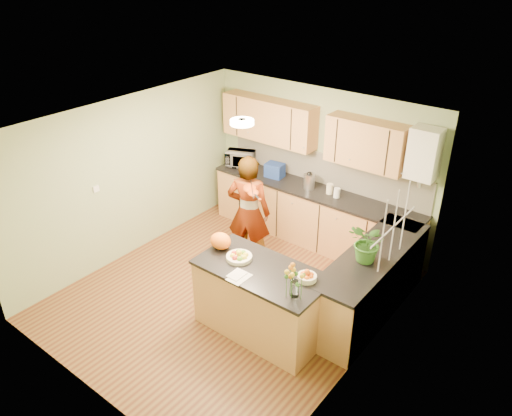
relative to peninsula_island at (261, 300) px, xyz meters
The scene contains 28 objects.
floor 0.96m from the peninsula_island, 158.50° to the left, with size 4.50×4.50×0.00m, color #5C2D1A.
ceiling 2.19m from the peninsula_island, 158.50° to the left, with size 4.00×4.50×0.02m, color white.
wall_back 2.78m from the peninsula_island, 106.88° to the left, with size 4.00×0.02×2.50m, color #99B07D.
wall_front 2.23m from the peninsula_island, 111.75° to the right, with size 4.00×0.02×2.50m, color #99B07D.
wall_left 2.90m from the peninsula_island, behind, with size 0.02×4.50×2.50m, color #99B07D.
wall_right 1.48m from the peninsula_island, 14.02° to the left, with size 0.02×4.50×2.50m, color #99B07D.
back_counter 2.35m from the peninsula_island, 106.68° to the left, with size 3.64×0.62×0.94m.
right_counter 1.48m from the peninsula_island, 51.36° to the left, with size 0.62×2.24×0.94m.
splashback 2.73m from the peninsula_island, 104.89° to the left, with size 3.60×0.02×0.52m, color white.
upper_cabinets 2.92m from the peninsula_island, 111.75° to the left, with size 3.20×0.34×0.70m.
boiler 2.94m from the peninsula_island, 68.90° to the left, with size 0.40×0.30×0.86m.
window_right 1.86m from the peninsula_island, 36.66° to the left, with size 0.01×1.30×1.05m.
light_switch 2.90m from the peninsula_island, behind, with size 0.02×0.09×0.09m, color white.
ceiling_lamp 2.22m from the peninsula_island, 142.02° to the left, with size 0.30×0.30×0.07m.
peninsula_island is the anchor object (origin of this frame).
fruit_dish 0.62m from the peninsula_island, behind, with size 0.32×0.32×0.11m.
orange_bowl 0.77m from the peninsula_island, 15.26° to the left, with size 0.23×0.23×0.13m.
flower_vase 0.98m from the peninsula_island, 16.70° to the right, with size 0.23×0.23×0.43m.
orange_bag 0.90m from the peninsula_island, behind, with size 0.28×0.24×0.21m, color orange.
papers 0.57m from the peninsula_island, 108.43° to the right, with size 0.20×0.27×0.01m, color white.
violinist 1.58m from the peninsula_island, 134.61° to the left, with size 0.65×0.43×1.79m, color tan.
violin 1.56m from the peninsula_island, 135.18° to the left, with size 0.64×0.26×0.13m, color #571B05, non-canonical shape.
microwave 3.23m from the peninsula_island, 134.24° to the left, with size 0.48×0.33×0.27m, color white.
blue_box 2.76m from the peninsula_island, 122.76° to the left, with size 0.30×0.22×0.24m, color navy.
kettle 2.45m from the peninsula_island, 108.81° to the left, with size 0.18×0.18×0.33m.
jar_cream 2.38m from the peninsula_island, 100.10° to the left, with size 0.10×0.10×0.16m, color #FAEFC8.
jar_white 2.31m from the peninsula_island, 96.42° to the left, with size 0.10×0.10×0.15m, color white.
potted_plant 1.50m from the peninsula_island, 45.04° to the left, with size 0.47×0.41×0.52m, color #356D24.
Camera 1 is at (3.78, -4.25, 4.41)m, focal length 35.00 mm.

